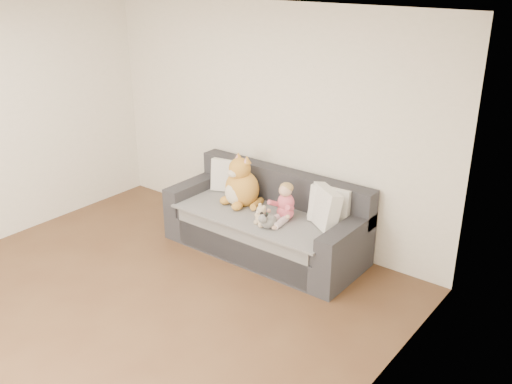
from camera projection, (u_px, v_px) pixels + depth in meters
room_shell at (121, 174)px, 4.82m from camera, size 5.00×5.00×5.00m
sofa at (267, 224)px, 6.21m from camera, size 2.20×0.94×0.85m
cushion_left at (229, 175)px, 6.62m from camera, size 0.45×0.33×0.39m
cushion_right_back at (330, 205)px, 5.80m from camera, size 0.44×0.24×0.40m
cushion_right_front at (325, 207)px, 5.74m from camera, size 0.47×0.40×0.41m
toddler at (284, 205)px, 5.87m from camera, size 0.29×0.41×0.41m
plush_cat at (241, 185)px, 6.23m from camera, size 0.47×0.41×0.61m
teddy_bear at (261, 217)px, 5.78m from camera, size 0.18×0.15×0.23m
plush_cow at (268, 221)px, 5.72m from camera, size 0.15×0.24×0.19m
sippy_cup at (264, 212)px, 5.94m from camera, size 0.12×0.07×0.13m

